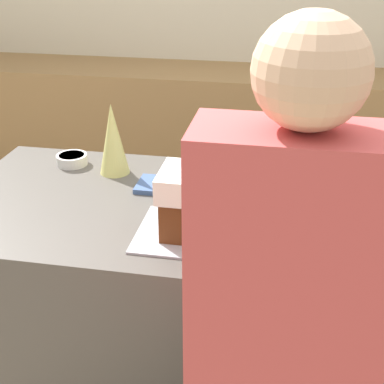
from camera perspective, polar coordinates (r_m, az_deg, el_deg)
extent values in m
cube|color=beige|center=(4.02, 5.57, 18.62)|extent=(8.00, 0.05, 2.60)
cube|color=#9E7547|center=(3.90, 4.59, 5.89)|extent=(6.00, 0.60, 0.95)
cube|color=#514C47|center=(2.23, -1.07, -11.90)|extent=(1.75, 0.90, 0.91)
cube|color=#B2B2BC|center=(1.79, 0.17, -4.43)|extent=(0.38, 0.32, 0.01)
cube|color=#5B2D14|center=(1.76, 0.17, -2.36)|extent=(0.19, 0.18, 0.14)
cube|color=white|center=(1.71, 0.18, 0.93)|extent=(0.22, 0.20, 0.08)
cylinder|color=#5B2D14|center=(1.69, 2.16, 3.92)|extent=(0.02, 0.02, 0.09)
cone|color=#DBD675|center=(2.21, -8.44, 5.60)|extent=(0.12, 0.12, 0.30)
cylinder|color=white|center=(2.04, 13.61, -0.69)|extent=(0.10, 0.10, 0.04)
cylinder|color=red|center=(2.03, 13.66, -0.32)|extent=(0.08, 0.08, 0.01)
cylinder|color=white|center=(2.18, 2.33, 1.87)|extent=(0.13, 0.13, 0.04)
cylinder|color=pink|center=(2.17, 2.34, 2.21)|extent=(0.10, 0.10, 0.01)
cylinder|color=white|center=(2.26, 10.77, 2.57)|extent=(0.10, 0.10, 0.05)
cylinder|color=brown|center=(2.26, 10.81, 3.03)|extent=(0.08, 0.08, 0.01)
cylinder|color=silver|center=(2.37, -12.68, 3.39)|extent=(0.13, 0.13, 0.04)
cylinder|color=red|center=(2.36, -12.72, 3.77)|extent=(0.11, 0.11, 0.01)
cube|color=#3F598C|center=(2.11, -2.94, 0.67)|extent=(0.22, 0.15, 0.02)
cube|color=#CC4C4C|center=(1.21, 10.55, -8.29)|extent=(0.45, 0.20, 0.66)
sphere|color=#DBAD89|center=(1.03, 12.59, 12.41)|extent=(0.22, 0.22, 0.22)
cylinder|color=#DBAD89|center=(1.33, 11.22, 2.30)|extent=(0.08, 0.45, 0.08)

